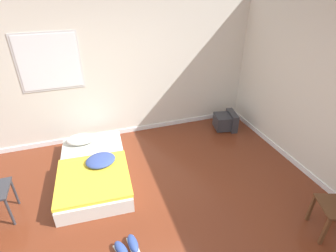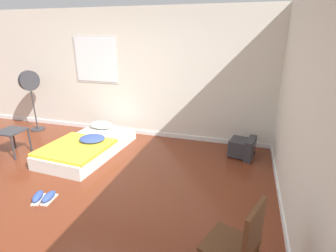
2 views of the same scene
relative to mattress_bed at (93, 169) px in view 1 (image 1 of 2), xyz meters
name	(u,v)px [view 1 (image 1 of 2)]	position (x,y,z in m)	size (l,w,h in m)	color
ground_plane	(141,229)	(0.47, -1.25, -0.14)	(20.00, 20.00, 0.00)	maroon
wall_back	(105,73)	(0.46, 1.21, 1.15)	(8.02, 0.08, 2.60)	silver
mattress_bed	(93,169)	(0.00, 0.00, 0.00)	(1.13, 1.89, 0.37)	silver
crt_tv	(226,121)	(2.76, 0.67, 0.03)	(0.49, 0.49, 0.36)	#333338
sneaker_pair	(127,247)	(0.25, -1.47, -0.09)	(0.31, 0.31, 0.10)	silver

